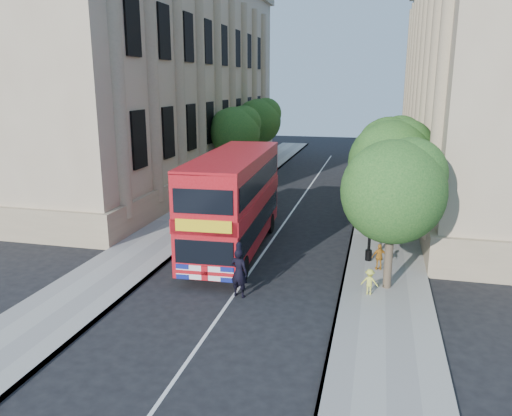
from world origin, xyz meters
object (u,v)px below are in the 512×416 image
Objects in this scene: police_constable at (239,273)px; woman_pedestrian at (382,234)px; double_decker_bus at (234,199)px; box_van at (250,195)px; lamp_post at (371,210)px.

woman_pedestrian is (5.36, 6.86, -0.11)m from police_constable.
woman_pedestrian is (7.05, 1.72, -1.73)m from double_decker_bus.
double_decker_bus is at bearing -87.47° from box_van.
police_constable is at bearing 45.56° from woman_pedestrian.
lamp_post reaches higher than box_van.
lamp_post reaches higher than double_decker_bus.
box_van is at bearing -39.81° from woman_pedestrian.
lamp_post is at bearing 65.80° from woman_pedestrian.
box_van is 12.49m from police_constable.
box_van reaches higher than woman_pedestrian.
lamp_post is 2.63× the size of police_constable.
lamp_post is 0.50× the size of double_decker_bus.
woman_pedestrian is at bearing 10.70° from double_decker_bus.
lamp_post is at bearing -49.62° from box_van.
lamp_post is 2.55m from woman_pedestrian.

